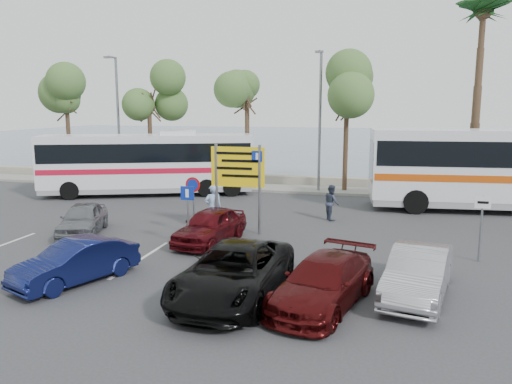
% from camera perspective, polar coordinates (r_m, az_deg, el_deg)
% --- Properties ---
extents(ground, '(120.00, 120.00, 0.00)m').
position_cam_1_polar(ground, '(17.78, -8.05, -6.95)').
color(ground, '#343437').
rests_on(ground, ground).
extents(kerb_strip, '(44.00, 2.40, 0.15)m').
position_cam_1_polar(kerb_strip, '(30.87, 1.69, 0.44)').
color(kerb_strip, gray).
rests_on(kerb_strip, ground).
extents(seawall, '(48.00, 0.80, 0.60)m').
position_cam_1_polar(seawall, '(32.77, 2.44, 1.38)').
color(seawall, gray).
rests_on(seawall, ground).
extents(sea, '(140.00, 140.00, 0.00)m').
position_cam_1_polar(sea, '(76.21, 9.13, 5.84)').
color(sea, '#45586F').
rests_on(sea, ground).
extents(tree_far_left, '(3.20, 3.20, 7.60)m').
position_cam_1_polar(tree_far_left, '(36.14, -20.94, 11.13)').
color(tree_far_left, '#382619').
rests_on(tree_far_left, kerb_strip).
extents(tree_left, '(3.20, 3.20, 7.20)m').
position_cam_1_polar(tree_left, '(33.11, -12.18, 11.16)').
color(tree_left, '#382619').
rests_on(tree_left, kerb_strip).
extents(tree_mid, '(3.20, 3.20, 8.00)m').
position_cam_1_polar(tree_mid, '(30.85, -1.04, 12.70)').
color(tree_mid, '#382619').
rests_on(tree_mid, kerb_strip).
extents(tree_right, '(3.20, 3.20, 7.40)m').
position_cam_1_polar(tree_right, '(29.85, 10.41, 11.70)').
color(tree_right, '#382619').
rests_on(tree_right, kerb_strip).
extents(palm_tree, '(4.80, 4.80, 11.20)m').
position_cam_1_polar(palm_tree, '(30.56, 24.53, 17.94)').
color(palm_tree, '#382619').
rests_on(palm_tree, kerb_strip).
extents(street_lamp_left, '(0.45, 1.15, 8.01)m').
position_cam_1_polar(street_lamp_left, '(33.60, -15.55, 8.60)').
color(street_lamp_left, slate).
rests_on(street_lamp_left, kerb_strip).
extents(street_lamp_right, '(0.45, 1.15, 8.01)m').
position_cam_1_polar(street_lamp_right, '(29.49, 7.31, 8.76)').
color(street_lamp_right, slate).
rests_on(street_lamp_right, kerb_strip).
extents(direction_sign, '(2.20, 0.12, 3.60)m').
position_cam_1_polar(direction_sign, '(19.91, -2.09, 2.10)').
color(direction_sign, slate).
rests_on(direction_sign, ground).
extents(sign_no_stop, '(0.60, 0.08, 2.35)m').
position_cam_1_polar(sign_no_stop, '(19.79, -7.19, -0.52)').
color(sign_no_stop, slate).
rests_on(sign_no_stop, ground).
extents(sign_parking, '(0.50, 0.07, 2.25)m').
position_cam_1_polar(sign_parking, '(18.21, -7.81, -1.77)').
color(sign_parking, slate).
rests_on(sign_parking, ground).
extents(sign_taxi, '(0.50, 0.07, 2.20)m').
position_cam_1_polar(sign_taxi, '(17.95, 24.37, -2.89)').
color(sign_taxi, slate).
rests_on(sign_taxi, ground).
extents(lane_markings, '(12.02, 4.20, 0.01)m').
position_cam_1_polar(lane_markings, '(17.37, -12.81, -7.49)').
color(lane_markings, silver).
rests_on(lane_markings, ground).
extents(coach_bus_left, '(12.02, 6.60, 3.71)m').
position_cam_1_polar(coach_bus_left, '(29.48, -12.24, 3.00)').
color(coach_bus_left, silver).
rests_on(coach_bus_left, ground).
extents(car_silver_a, '(2.61, 3.96, 1.25)m').
position_cam_1_polar(car_silver_a, '(21.20, -19.19, -2.92)').
color(car_silver_a, slate).
rests_on(car_silver_a, ground).
extents(car_blue, '(2.66, 3.96, 1.23)m').
position_cam_1_polar(car_blue, '(15.56, -19.93, -7.52)').
color(car_blue, '#0F1646').
rests_on(car_blue, ground).
extents(car_maroon, '(2.85, 4.66, 1.26)m').
position_cam_1_polar(car_maroon, '(13.11, 7.70, -10.20)').
color(car_maroon, '#450B0C').
rests_on(car_maroon, ground).
extents(car_red, '(2.15, 4.08, 1.32)m').
position_cam_1_polar(car_red, '(18.83, -5.26, -3.86)').
color(car_red, '#4E0B10').
rests_on(car_red, ground).
extents(suv_black, '(2.63, 5.23, 1.42)m').
position_cam_1_polar(suv_black, '(13.53, -2.58, -9.12)').
color(suv_black, black).
rests_on(suv_black, ground).
extents(car_silver_b, '(2.22, 4.30, 1.35)m').
position_cam_1_polar(car_silver_b, '(14.21, 18.03, -8.82)').
color(car_silver_b, '#9B9CA1').
rests_on(car_silver_b, ground).
extents(pedestrian_near, '(0.84, 0.75, 1.94)m').
position_cam_1_polar(pedestrian_near, '(20.56, -4.92, -1.81)').
color(pedestrian_near, '#95B5D8').
rests_on(pedestrian_near, ground).
extents(pedestrian_far, '(0.86, 0.96, 1.61)m').
position_cam_1_polar(pedestrian_far, '(22.76, 8.63, -1.18)').
color(pedestrian_far, '#323A4C').
rests_on(pedestrian_far, ground).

